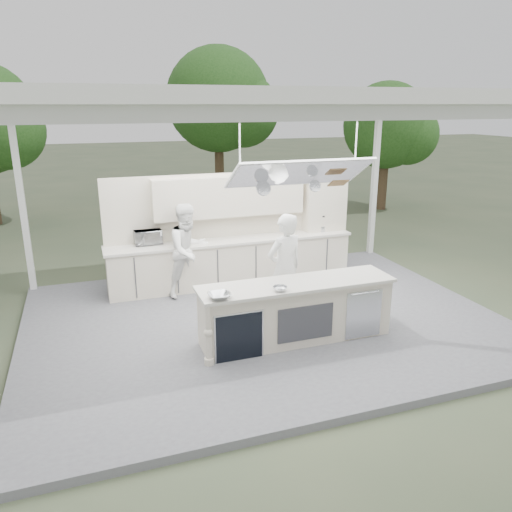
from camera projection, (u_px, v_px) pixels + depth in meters
name	position (u px, v px, depth m)	size (l,w,h in m)	color
ground	(264.00, 324.00, 8.73)	(90.00, 90.00, 0.00)	#4A5037
stage_deck	(264.00, 321.00, 8.72)	(8.00, 6.00, 0.12)	slate
tent	(266.00, 103.00, 7.64)	(8.20, 6.20, 3.86)	white
demo_island	(295.00, 311.00, 7.79)	(3.10, 0.79, 0.95)	beige
back_counter	(232.00, 261.00, 10.27)	(5.08, 0.72, 0.95)	beige
back_wall_unit	(249.00, 211.00, 10.32)	(5.05, 0.48, 2.25)	beige
tree_cluster	(158.00, 117.00, 16.54)	(19.55, 9.40, 5.85)	brown
head_chef	(285.00, 269.00, 8.33)	(0.69, 0.45, 1.88)	white
sous_chef	(188.00, 250.00, 9.52)	(0.88, 0.68, 1.81)	white
toaster_oven	(148.00, 237.00, 9.73)	(0.52, 0.35, 0.29)	silver
bowl_large	(219.00, 296.00, 7.02)	(0.32, 0.32, 0.08)	silver
bowl_small	(280.00, 289.00, 7.32)	(0.21, 0.21, 0.07)	silver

